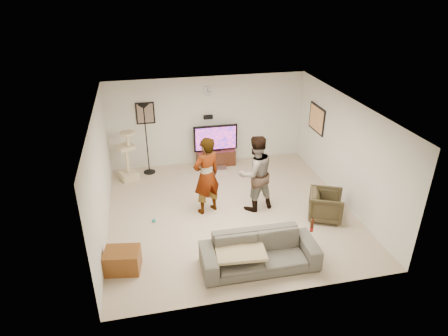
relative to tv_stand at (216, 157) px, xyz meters
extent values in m
cube|color=tan|center=(-0.17, -2.50, -0.24)|extent=(5.50, 5.50, 0.02)
cube|color=silver|center=(-0.17, -2.50, 2.28)|extent=(5.50, 5.50, 0.02)
cube|color=beige|center=(-0.17, 0.25, 1.02)|extent=(5.50, 0.04, 2.50)
cube|color=beige|center=(-0.17, -5.25, 1.02)|extent=(5.50, 0.04, 2.50)
cube|color=beige|center=(-2.92, -2.50, 1.02)|extent=(0.04, 5.50, 2.50)
cube|color=beige|center=(2.58, -2.50, 1.02)|extent=(0.04, 5.50, 2.50)
cylinder|color=silver|center=(-0.17, 0.22, 1.87)|extent=(0.26, 0.04, 0.26)
cube|color=black|center=(-0.17, 0.19, 1.15)|extent=(0.25, 0.10, 0.10)
cube|color=#786455|center=(-1.87, 0.23, 1.37)|extent=(0.42, 0.03, 0.52)
cube|color=#E69C5E|center=(2.56, -0.90, 1.27)|extent=(0.03, 0.78, 0.62)
cube|color=#361A0E|center=(0.00, 0.00, 0.00)|extent=(1.08, 0.45, 0.45)
cube|color=silver|center=(0.02, -0.40, -0.19)|extent=(0.40, 0.30, 0.07)
cube|color=black|center=(0.00, 0.00, 0.59)|extent=(1.23, 0.08, 0.73)
cube|color=#EA3559|center=(0.00, -0.04, 0.59)|extent=(1.14, 0.01, 0.64)
cylinder|color=black|center=(-1.90, -0.12, 0.75)|extent=(0.32, 0.32, 1.95)
cube|color=#C9BC91|center=(-2.45, -0.39, 0.46)|extent=(0.57, 0.57, 1.36)
imported|color=#9195A3|center=(-0.68, -2.40, 0.69)|extent=(0.79, 0.67, 1.83)
imported|color=navy|center=(0.42, -2.49, 0.68)|extent=(1.01, 0.87, 1.81)
imported|color=#524F46|center=(-0.07, -4.50, 0.09)|extent=(2.19, 0.88, 0.64)
cube|color=tan|center=(-0.44, -4.50, 0.20)|extent=(0.95, 0.77, 0.06)
cylinder|color=#3D180A|center=(0.94, -4.50, 0.54)|extent=(0.06, 0.06, 0.25)
imported|color=#38311D|center=(1.86, -3.25, 0.11)|extent=(0.95, 0.94, 0.66)
cube|color=brown|center=(-2.57, -4.06, -0.01)|extent=(0.71, 0.57, 0.43)
sphere|color=#128787|center=(-1.92, -2.60, -0.19)|extent=(0.08, 0.08, 0.08)
camera|label=1|loc=(-1.96, -10.09, 4.77)|focal=31.65mm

